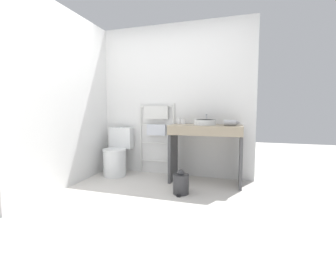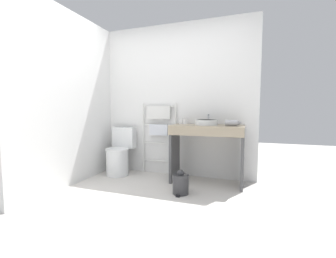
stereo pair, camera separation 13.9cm
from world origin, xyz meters
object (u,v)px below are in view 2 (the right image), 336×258
at_px(cup_near_edge, 185,122).
at_px(hair_dryer, 232,123).
at_px(toilet, 119,155).
at_px(cup_near_wall, 182,121).
at_px(towel_radiator, 159,125).
at_px(trash_bin, 181,183).
at_px(sink_basin, 206,122).

relative_size(cup_near_edge, hair_dryer, 0.37).
bearing_deg(hair_dryer, cup_near_edge, 169.15).
distance_m(toilet, cup_near_edge, 1.26).
bearing_deg(toilet, cup_near_wall, 8.65).
bearing_deg(towel_radiator, cup_near_edge, -13.66).
height_order(cup_near_wall, trash_bin, cup_near_wall).
xyz_separation_m(sink_basin, cup_near_wall, (-0.41, 0.12, 0.00)).
xyz_separation_m(towel_radiator, hair_dryer, (1.20, -0.26, 0.07)).
bearing_deg(towel_radiator, trash_bin, -51.41).
xyz_separation_m(toilet, cup_near_edge, (1.11, 0.12, 0.58)).
distance_m(towel_radiator, hair_dryer, 1.23).
relative_size(cup_near_edge, trash_bin, 0.26).
bearing_deg(trash_bin, toilet, 157.01).
distance_m(sink_basin, hair_dryer, 0.37).
distance_m(sink_basin, cup_near_edge, 0.35).
relative_size(towel_radiator, hair_dryer, 5.34).
bearing_deg(hair_dryer, cup_near_wall, 167.44).
bearing_deg(cup_near_edge, towel_radiator, 166.34).
distance_m(sink_basin, cup_near_wall, 0.43).
xyz_separation_m(cup_near_wall, cup_near_edge, (0.07, -0.04, -0.00)).
height_order(towel_radiator, cup_near_edge, towel_radiator).
height_order(cup_near_edge, hair_dryer, hair_dryer).
relative_size(sink_basin, trash_bin, 1.02).
height_order(cup_near_wall, hair_dryer, cup_near_wall).
bearing_deg(towel_radiator, sink_basin, -13.52).
bearing_deg(trash_bin, hair_dryer, 40.21).
height_order(towel_radiator, cup_near_wall, towel_radiator).
xyz_separation_m(toilet, sink_basin, (1.45, 0.04, 0.58)).
relative_size(towel_radiator, sink_basin, 3.66).
bearing_deg(cup_near_edge, cup_near_wall, 151.79).
relative_size(toilet, hair_dryer, 3.55).
bearing_deg(toilet, trash_bin, -22.99).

